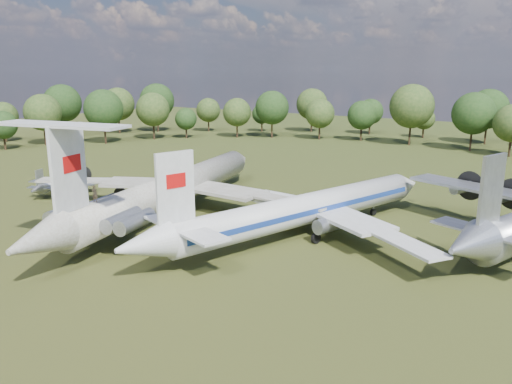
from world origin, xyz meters
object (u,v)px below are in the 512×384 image
Objects in this scene: tu104_jet at (305,215)px; small_prop_west at (94,208)px; il62_airliner at (173,194)px; person_on_il62 at (95,194)px; small_prop_northwest at (61,185)px.

tu104_jet is 3.60× the size of small_prop_west.
il62_airliner is 31.40× the size of person_on_il62.
person_on_il62 is at bearing -90.00° from il62_airliner.
small_prop_northwest is (-15.48, 5.95, 0.13)m from small_prop_west.
small_prop_west is 16.05m from person_on_il62.
small_prop_west is 16.58m from small_prop_northwest.
person_on_il62 reaches higher than small_prop_west.
small_prop_northwest is at bearing 168.75° from il62_airliner.
person_on_il62 is at bearing -50.54° from small_prop_west.
small_prop_northwest is at bearing -45.72° from person_on_il62.
tu104_jet is at bearing -149.61° from person_on_il62.
il62_airliner is 10.87m from small_prop_west.
small_prop_west is (-28.06, -8.31, -1.50)m from tu104_jet.
small_prop_northwest is at bearing -159.44° from tu104_jet.
person_on_il62 reaches higher than il62_airliner.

